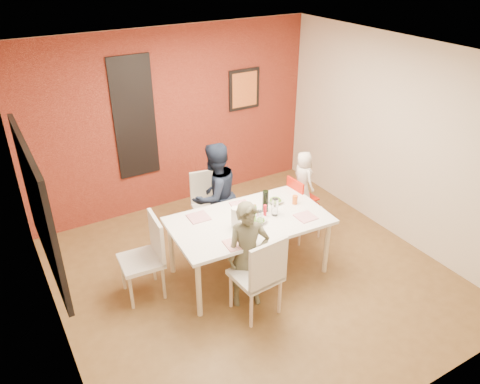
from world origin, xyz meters
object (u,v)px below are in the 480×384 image
child_near (248,256)px  child_far (215,196)px  paper_towel_roll (236,217)px  chair_near (261,273)px  chair_far (208,201)px  dining_table (249,224)px  high_chair (300,202)px  wine_bottle (265,201)px  toddler (303,178)px  chair_left (148,253)px

child_near → child_far: size_ratio=0.88×
child_far → paper_towel_roll: size_ratio=5.75×
chair_near → chair_far: (0.26, 1.75, -0.05)m
dining_table → chair_near: (-0.29, -0.72, -0.14)m
high_chair → wine_bottle: bearing=105.7°
chair_near → toddler: size_ratio=1.38×
chair_near → child_near: bearing=-92.8°
chair_left → high_chair: bearing=95.7°
chair_far → paper_towel_roll: (-0.19, -1.10, 0.38)m
chair_left → paper_towel_roll: paper_towel_roll is taller
toddler → chair_near: bearing=129.7°
chair_near → child_far: bearing=-103.6°
child_far → high_chair: bearing=141.7°
dining_table → chair_left: chair_left is taller
chair_near → chair_left: size_ratio=1.03×
child_near → dining_table: bearing=77.6°
chair_far → chair_left: size_ratio=0.94×
high_chair → child_near: (-1.32, -0.79, 0.09)m
dining_table → paper_towel_roll: size_ratio=7.54×
wine_bottle → paper_towel_roll: wine_bottle is taller
paper_towel_roll → dining_table: bearing=17.1°
high_chair → chair_left: bearing=87.8°
child_near → wine_bottle: bearing=63.2°
dining_table → chair_near: chair_near is taller
child_far → toddler: 1.20m
dining_table → wine_bottle: 0.34m
chair_far → toddler: bearing=-22.5°
dining_table → high_chair: size_ratio=2.08×
chair_left → child_near: (0.90, -0.73, 0.09)m
paper_towel_roll → chair_left: bearing=161.1°
child_near → wine_bottle: 0.82m
chair_left → child_near: child_near is taller
high_chair → chair_near: bearing=124.7°
chair_left → chair_near: bearing=46.8°
paper_towel_roll → child_near: bearing=-101.3°
chair_near → child_far: 1.53m
toddler → child_near: bearing=122.2°
chair_far → wine_bottle: wine_bottle is taller
chair_near → chair_left: chair_near is taller
chair_left → paper_towel_roll: bearing=75.3°
toddler → chair_far: bearing=58.5°
high_chair → toddler: size_ratio=1.24×
child_near → child_far: 1.28m
high_chair → child_near: 1.54m
dining_table → chair_near: 0.79m
child_near → wine_bottle: (0.57, 0.53, 0.27)m
high_chair → child_near: child_near is taller
high_chair → wine_bottle: size_ratio=3.32×
chair_near → wine_bottle: 1.02m
child_near → wine_bottle: child_near is taller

